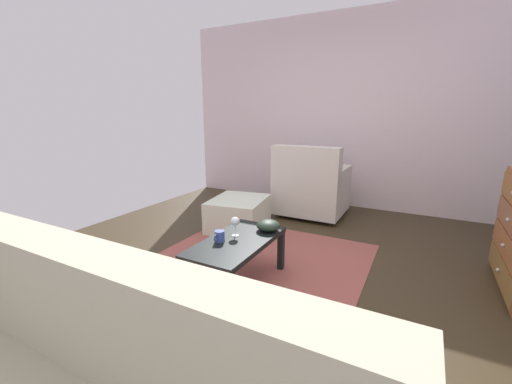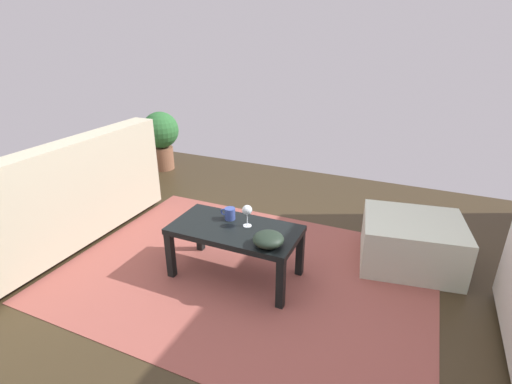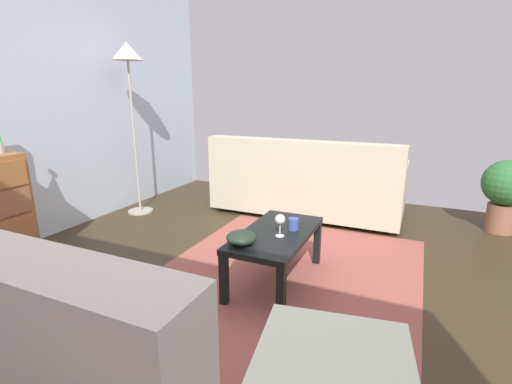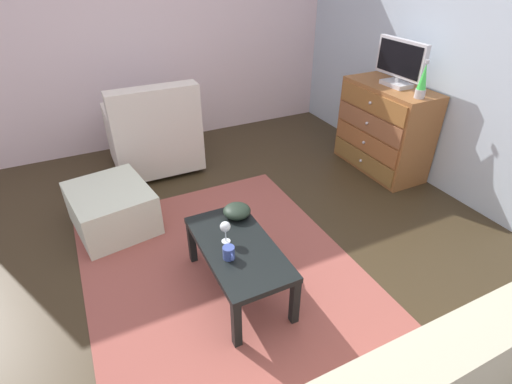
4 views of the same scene
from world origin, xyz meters
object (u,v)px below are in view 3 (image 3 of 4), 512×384
Objects in this scene: coffee_table at (276,239)px; couch_large at (306,186)px; standing_lamp at (128,68)px; wine_glass at (280,220)px; mug at (294,224)px; potted_plant at (506,189)px; bowl_decorative at (241,238)px.

coffee_table is 0.43× the size of couch_large.
wine_glass is at bearing -114.45° from standing_lamp.
coffee_table is at bearing 132.67° from mug.
standing_lamp reaches higher than coffee_table.
potted_plant reaches higher than mug.
wine_glass is 2.53m from standing_lamp.
coffee_table is 0.48× the size of standing_lamp.
standing_lamp reaches higher than potted_plant.
potted_plant is (1.77, -1.57, 0.00)m from mug.
mug is 1.55m from couch_large.
standing_lamp is (0.95, 2.08, 1.08)m from wine_glass.
mug is (0.16, -0.04, -0.07)m from wine_glass.
coffee_table is 5.66× the size of wine_glass.
bowl_decorative is 0.11× the size of standing_lamp.
potted_plant is (0.27, -1.93, 0.10)m from couch_large.
standing_lamp is at bearing 112.00° from couch_large.
coffee_table is 4.48× the size of bowl_decorative.
mug is 2.37m from potted_plant.
coffee_table is 2.54m from standing_lamp.
potted_plant is at bearing -41.92° from coffee_table.
mug is at bearing 138.39° from potted_plant.
wine_glass is at bearing 164.56° from mug.
bowl_decorative is at bearing 141.84° from wine_glass.
mug is at bearing -110.31° from standing_lamp.
bowl_decorative is (-0.39, 0.22, 0.00)m from mug.
standing_lamp reaches higher than wine_glass.
potted_plant reaches higher than wine_glass.
wine_glass is (-0.07, -0.05, 0.17)m from coffee_table.
mug is 2.55m from standing_lamp.
standing_lamp is at bearing 65.55° from wine_glass.
couch_large reaches higher than bowl_decorative.
wine_glass is 0.08× the size of couch_large.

